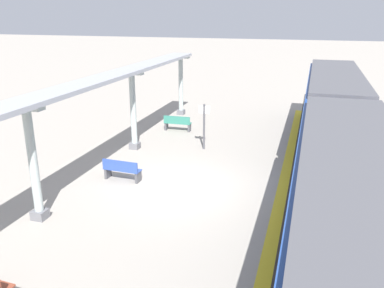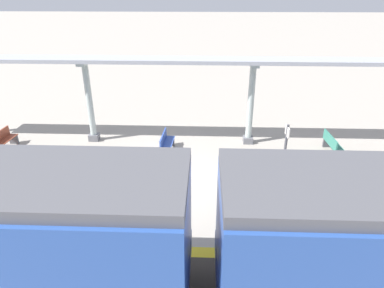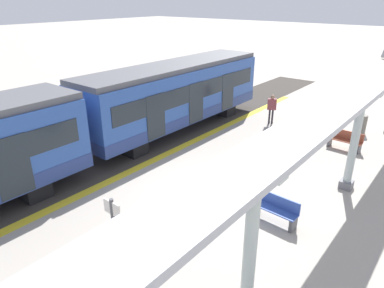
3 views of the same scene
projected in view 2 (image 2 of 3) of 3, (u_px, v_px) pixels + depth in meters
name	position (u px, v px, depth m)	size (l,w,h in m)	color
ground_plane	(160.00, 180.00, 12.72)	(176.00, 176.00, 0.00)	#A19A8E
tactile_edge_strip	(143.00, 251.00, 9.34)	(0.40, 28.20, 0.01)	gold
canopy_pillar_second	(251.00, 104.00, 14.95)	(1.10, 0.44, 3.70)	slate
canopy_pillar_third	(90.00, 102.00, 15.21)	(1.10, 0.44, 3.70)	slate
canopy_beam	(167.00, 60.00, 14.27)	(1.20, 22.33, 0.16)	#A8AAB2
bench_near_end	(166.00, 143.00, 14.66)	(1.52, 0.51, 0.86)	#2F4B9E
bench_mid_platform	(332.00, 144.00, 14.54)	(1.51, 0.49, 0.86)	#327D6A
bench_far_end	(3.00, 141.00, 14.87)	(1.52, 0.51, 0.86)	brown
platform_info_sign	(285.00, 147.00, 12.25)	(0.56, 0.10, 2.20)	#4C4C51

